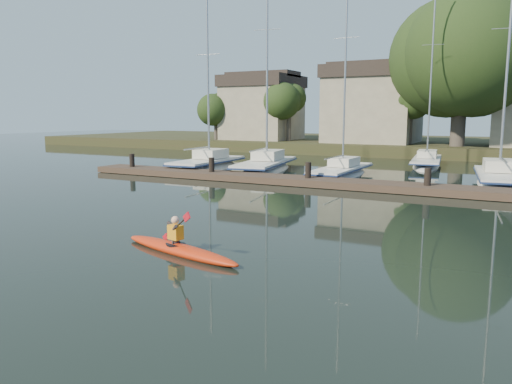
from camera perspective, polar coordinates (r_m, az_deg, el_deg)
The scene contains 9 objects.
ground at distance 12.76m, azimuth -5.26°, elevation -7.92°, with size 160.00×160.00×0.00m, color black.
kayak at distance 13.55m, azimuth -8.82°, elevation -6.25°, with size 4.37×1.58×1.39m.
dock at distance 25.36m, azimuth 12.26°, elevation 0.80°, with size 34.00×2.00×1.80m.
sailboat_0 at distance 33.87m, azimuth -5.54°, elevation 2.24°, with size 2.81×8.45×13.22m.
sailboat_1 at distance 32.58m, azimuth 1.11°, elevation 2.03°, with size 3.94×9.72×15.47m.
sailboat_2 at distance 30.22m, azimuth 9.70°, elevation 1.43°, with size 2.00×8.36×13.83m.
sailboat_3 at distance 29.23m, azimuth 25.97°, elevation 0.34°, with size 3.26×8.83×13.90m.
sailboat_6 at distance 37.94m, azimuth 18.87°, elevation 2.59°, with size 2.97×9.29×14.52m.
shore at distance 50.76m, azimuth 22.31°, elevation 7.72°, with size 90.00×25.25×12.75m.
Camera 1 is at (6.71, -10.21, 3.68)m, focal length 35.00 mm.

